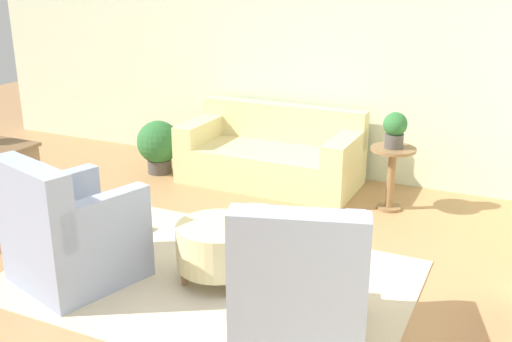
% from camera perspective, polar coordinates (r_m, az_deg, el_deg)
% --- Properties ---
extents(ground_plane, '(16.00, 16.00, 0.00)m').
position_cam_1_polar(ground_plane, '(4.82, -4.48, -10.16)').
color(ground_plane, '#AD7F51').
extents(wall_back, '(9.63, 0.12, 2.80)m').
position_cam_1_polar(wall_back, '(6.92, 7.24, 10.96)').
color(wall_back, beige).
rests_on(wall_back, ground_plane).
extents(rug, '(3.11, 2.06, 0.01)m').
position_cam_1_polar(rug, '(4.81, -4.48, -10.11)').
color(rug, beige).
rests_on(rug, ground_plane).
extents(couch, '(1.98, 0.95, 0.84)m').
position_cam_1_polar(couch, '(6.79, 1.52, 1.46)').
color(couch, beige).
rests_on(couch, ground_plane).
extents(armchair_left, '(1.02, 1.04, 1.01)m').
position_cam_1_polar(armchair_left, '(4.82, -17.33, -5.87)').
color(armchair_left, '#8E99B2').
rests_on(armchair_left, rug).
extents(armchair_right, '(1.02, 1.04, 1.01)m').
position_cam_1_polar(armchair_right, '(3.90, 4.21, -11.14)').
color(armchair_right, '#8E99B2').
rests_on(armchair_right, rug).
extents(ottoman_table, '(0.65, 0.65, 0.46)m').
position_cam_1_polar(ottoman_table, '(4.66, -3.62, -7.07)').
color(ottoman_table, beige).
rests_on(ottoman_table, rug).
extents(side_table, '(0.44, 0.44, 0.65)m').
position_cam_1_polar(side_table, '(6.10, 12.81, 0.19)').
color(side_table, olive).
rests_on(side_table, ground_plane).
extents(potted_plant_on_side_table, '(0.23, 0.23, 0.36)m').
position_cam_1_polar(potted_plant_on_side_table, '(5.99, 13.09, 3.96)').
color(potted_plant_on_side_table, '#4C4742').
rests_on(potted_plant_on_side_table, side_table).
extents(potted_plant_floor, '(0.51, 0.51, 0.63)m').
position_cam_1_polar(potted_plant_floor, '(7.16, -9.27, 2.53)').
color(potted_plant_floor, '#4C4742').
rests_on(potted_plant_floor, ground_plane).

